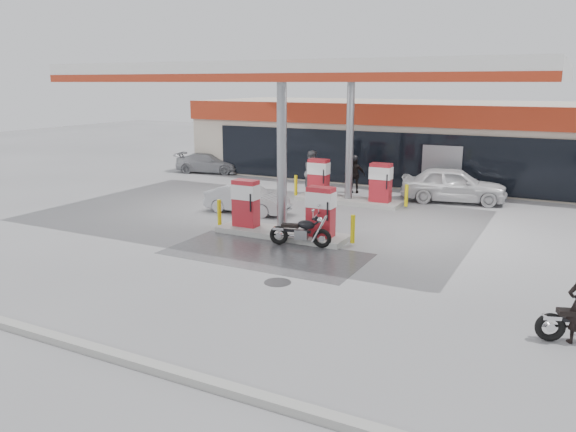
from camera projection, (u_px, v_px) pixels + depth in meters
name	position (u px, v px, depth m)	size (l,w,h in m)	color
ground	(251.00, 252.00, 16.99)	(90.00, 90.00, 0.00)	gray
wet_patch	(265.00, 254.00, 16.77)	(6.00, 3.00, 0.00)	#4C4C4F
drain_cover	(278.00, 282.00, 14.37)	(0.70, 0.70, 0.01)	#38383A
kerb	(65.00, 341.00, 10.93)	(28.00, 0.25, 0.15)	gray
store_building	(403.00, 139.00, 30.28)	(22.00, 8.22, 4.00)	beige
canopy	(321.00, 74.00, 20.08)	(16.00, 10.02, 5.51)	silver
pump_island_near	(282.00, 215.00, 18.55)	(5.14, 1.30, 1.78)	#9E9E99
pump_island_far	(349.00, 186.00, 23.73)	(5.14, 1.30, 1.78)	#9E9E99
parked_motorcycle	(301.00, 232.00, 17.44)	(1.98, 0.76, 1.03)	black
sedan_white	(453.00, 185.00, 23.87)	(1.76, 4.37, 1.49)	silver
attendant	(312.00, 172.00, 25.49)	(0.97, 0.76, 2.00)	#5E5E63
hatchback_silver	(247.00, 199.00, 21.94)	(1.17, 3.36, 1.11)	#A9ADB2
parked_car_left	(209.00, 163.00, 31.71)	(1.54, 3.80, 1.10)	#929399
biker_walking	(354.00, 175.00, 25.87)	(0.97, 0.40, 1.65)	black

